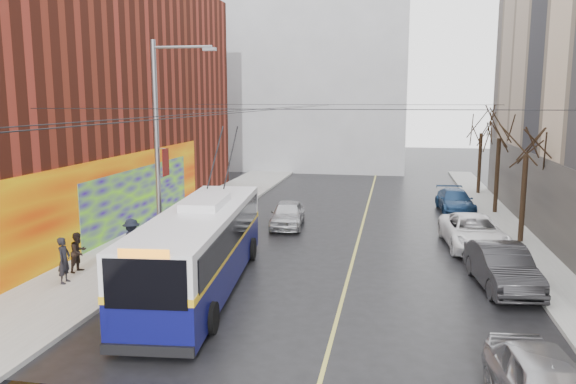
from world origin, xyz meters
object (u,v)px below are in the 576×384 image
streetlight_pole (161,146)px  parked_car_b (502,267)px  parked_car_c (473,232)px  tree_near (527,138)px  pedestrian_c (132,241)px  tree_far (482,122)px  following_car (288,214)px  tree_mid (500,125)px  parked_car_d (455,201)px  pedestrian_a (64,260)px  pedestrian_b (78,252)px  trolleybus (200,247)px

streetlight_pole → parked_car_b: bearing=-3.0°
parked_car_b → parked_car_c: parked_car_b is taller
tree_near → pedestrian_c: tree_near is taller
tree_far → following_car: tree_far is taller
tree_mid → parked_car_d: bearing=172.1°
tree_near → pedestrian_a: size_ratio=3.80×
pedestrian_a → pedestrian_b: bearing=5.8°
parked_car_d → pedestrian_a: bearing=-136.7°
pedestrian_c → following_car: bearing=-69.0°
parked_car_d → tree_near: bearing=-77.5°
streetlight_pole → pedestrian_c: 3.99m
parked_car_d → pedestrian_b: size_ratio=3.01×
tree_near → trolleybus: bearing=-145.0°
following_car → pedestrian_a: size_ratio=2.42×
parked_car_d → pedestrian_c: size_ratio=2.51×
parked_car_c → following_car: 9.48m
trolleybus → parked_car_d: (10.31, 16.10, -0.86)m
pedestrian_c → pedestrian_a: bearing=114.4°
streetlight_pole → parked_car_d: size_ratio=1.94×
pedestrian_b → tree_mid: bearing=-37.3°
streetlight_pole → trolleybus: bearing=-47.3°
parked_car_c → pedestrian_a: pedestrian_a is taller
parked_car_d → following_car: following_car is taller
trolleybus → tree_near: bearing=29.3°
tree_mid → trolleybus: (-12.56, -15.79, -3.72)m
tree_far → parked_car_b: 21.24m
parked_car_c → following_car: parked_car_c is taller
following_car → pedestrian_b: (-6.32, -9.65, 0.23)m
tree_near → parked_car_c: tree_near is taller
tree_far → parked_car_c: 15.93m
streetlight_pole → trolleybus: (2.58, -2.79, -3.31)m
tree_mid → parked_car_b: tree_mid is taller
following_car → tree_mid: bearing=21.6°
parked_car_c → pedestrian_c: 15.00m
tree_near → parked_car_b: bearing=-106.6°
parked_car_c → parked_car_d: parked_car_c is taller
pedestrian_b → tree_near: bearing=-53.2°
pedestrian_b → pedestrian_c: (1.55, 1.34, 0.15)m
trolleybus → parked_car_c: 12.84m
pedestrian_a → parked_car_c: bearing=-65.4°
parked_car_c → parked_car_d: 8.46m
streetlight_pole → following_car: (3.75, 7.47, -4.15)m
trolleybus → tree_mid: bearing=45.8°
pedestrian_a → pedestrian_b: 1.35m
streetlight_pole → parked_car_b: streetlight_pole is taller
tree_mid → pedestrian_b: 23.72m
tree_far → pedestrian_c: bearing=-127.8°
tree_far → parked_car_d: (-2.25, -6.69, -4.47)m
tree_near → following_car: size_ratio=1.57×
parked_car_b → parked_car_c: (-0.28, 5.55, -0.03)m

